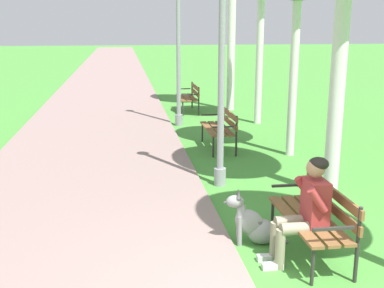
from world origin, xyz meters
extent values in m
cube|color=gray|center=(-2.30, 24.00, 0.02)|extent=(3.93, 60.00, 0.04)
cube|color=brown|center=(0.30, 1.24, 0.45)|extent=(0.14, 1.50, 0.04)
cube|color=brown|center=(0.47, 1.24, 0.45)|extent=(0.14, 1.50, 0.04)
cube|color=brown|center=(0.65, 1.24, 0.45)|extent=(0.14, 1.50, 0.04)
cube|color=brown|center=(0.75, 1.24, 0.59)|extent=(0.04, 1.50, 0.11)
cube|color=brown|center=(0.75, 1.24, 0.77)|extent=(0.04, 1.50, 0.11)
cylinder|color=#2D2B28|center=(0.27, 1.93, 0.23)|extent=(0.04, 0.04, 0.45)
cylinder|color=#2D2B28|center=(0.75, 1.93, 0.43)|extent=(0.04, 0.04, 0.85)
cube|color=#2D2B28|center=(0.47, 1.93, 0.63)|extent=(0.45, 0.04, 0.03)
cylinder|color=#2D2B28|center=(0.27, 0.55, 0.23)|extent=(0.04, 0.04, 0.45)
cylinder|color=#2D2B28|center=(0.75, 0.55, 0.43)|extent=(0.04, 0.04, 0.85)
cube|color=#2D2B28|center=(0.47, 0.55, 0.63)|extent=(0.45, 0.04, 0.03)
cube|color=brown|center=(0.21, 6.34, 0.45)|extent=(0.14, 1.50, 0.04)
cube|color=brown|center=(0.38, 6.34, 0.45)|extent=(0.14, 1.50, 0.04)
cube|color=brown|center=(0.56, 6.34, 0.45)|extent=(0.14, 1.50, 0.04)
cube|color=brown|center=(0.66, 6.34, 0.59)|extent=(0.04, 1.50, 0.11)
cube|color=brown|center=(0.66, 6.34, 0.77)|extent=(0.04, 1.50, 0.11)
cylinder|color=#2D2B28|center=(0.18, 7.03, 0.23)|extent=(0.04, 0.04, 0.45)
cylinder|color=#2D2B28|center=(0.66, 7.03, 0.43)|extent=(0.04, 0.04, 0.85)
cube|color=#2D2B28|center=(0.38, 7.03, 0.63)|extent=(0.45, 0.04, 0.03)
cylinder|color=#2D2B28|center=(0.18, 5.65, 0.23)|extent=(0.04, 0.04, 0.45)
cylinder|color=#2D2B28|center=(0.66, 5.65, 0.43)|extent=(0.04, 0.04, 0.85)
cube|color=#2D2B28|center=(0.38, 5.65, 0.63)|extent=(0.45, 0.04, 0.03)
cube|color=brown|center=(0.16, 10.99, 0.45)|extent=(0.14, 1.50, 0.04)
cube|color=brown|center=(0.33, 10.99, 0.45)|extent=(0.14, 1.50, 0.04)
cube|color=brown|center=(0.51, 10.99, 0.45)|extent=(0.14, 1.50, 0.04)
cube|color=brown|center=(0.61, 10.99, 0.59)|extent=(0.04, 1.50, 0.11)
cube|color=brown|center=(0.61, 10.99, 0.77)|extent=(0.04, 1.50, 0.11)
cylinder|color=#2D2B28|center=(0.13, 11.68, 0.23)|extent=(0.04, 0.04, 0.45)
cylinder|color=#2D2B28|center=(0.61, 11.68, 0.43)|extent=(0.04, 0.04, 0.85)
cube|color=#2D2B28|center=(0.33, 11.68, 0.63)|extent=(0.45, 0.04, 0.03)
cylinder|color=#2D2B28|center=(0.13, 10.30, 0.23)|extent=(0.04, 0.04, 0.45)
cylinder|color=#2D2B28|center=(0.61, 10.30, 0.43)|extent=(0.04, 0.04, 0.85)
cube|color=#2D2B28|center=(0.33, 10.30, 0.63)|extent=(0.45, 0.04, 0.03)
cylinder|color=gray|center=(0.26, 1.15, 0.47)|extent=(0.42, 0.14, 0.14)
cylinder|color=gray|center=(0.05, 1.15, 0.24)|extent=(0.11, 0.11, 0.47)
cube|color=silver|center=(-0.03, 1.15, 0.04)|extent=(0.24, 0.09, 0.07)
cylinder|color=gray|center=(0.26, 0.95, 0.47)|extent=(0.42, 0.14, 0.14)
cylinder|color=gray|center=(0.05, 0.95, 0.24)|extent=(0.11, 0.11, 0.47)
cube|color=silver|center=(-0.03, 0.95, 0.04)|extent=(0.24, 0.09, 0.07)
cube|color=maroon|center=(0.47, 1.05, 0.73)|extent=(0.22, 0.36, 0.52)
cylinder|color=maroon|center=(0.41, 1.25, 0.83)|extent=(0.25, 0.09, 0.30)
cylinder|color=maroon|center=(0.41, 0.85, 0.83)|extent=(0.25, 0.09, 0.30)
sphere|color=#A37556|center=(0.45, 1.05, 1.13)|extent=(0.21, 0.21, 0.21)
ellipsoid|color=black|center=(0.48, 1.05, 1.18)|extent=(0.22, 0.23, 0.14)
ellipsoid|color=gray|center=(0.03, 1.60, 0.16)|extent=(0.39, 0.32, 0.32)
ellipsoid|color=gray|center=(-0.12, 1.62, 0.29)|extent=(0.52, 0.28, 0.48)
ellipsoid|color=#595959|center=(-0.07, 1.61, 0.32)|extent=(0.37, 0.23, 0.27)
cylinder|color=gray|center=(-0.24, 1.69, 0.19)|extent=(0.06, 0.06, 0.38)
cylinder|color=gray|center=(-0.26, 1.58, 0.19)|extent=(0.06, 0.06, 0.38)
cylinder|color=gray|center=(-0.23, 1.63, 0.43)|extent=(0.13, 0.18, 0.19)
ellipsoid|color=gray|center=(-0.31, 1.64, 0.56)|extent=(0.24, 0.17, 0.16)
cone|color=#595959|center=(-0.41, 1.65, 0.55)|extent=(0.11, 0.10, 0.09)
cone|color=#595959|center=(-0.26, 1.68, 0.66)|extent=(0.06, 0.06, 0.09)
cone|color=#595959|center=(-0.27, 1.59, 0.66)|extent=(0.06, 0.06, 0.09)
cylinder|color=gray|center=(0.23, 1.58, 0.03)|extent=(0.28, 0.08, 0.04)
cylinder|color=gray|center=(-0.04, 3.88, 0.15)|extent=(0.20, 0.20, 0.30)
cylinder|color=gray|center=(-0.04, 3.88, 2.07)|extent=(0.11, 0.11, 4.13)
cylinder|color=gray|center=(-0.15, 8.93, 0.15)|extent=(0.20, 0.20, 0.30)
cylinder|color=gray|center=(-0.15, 8.93, 2.19)|extent=(0.11, 0.11, 4.39)
cylinder|color=silver|center=(1.62, 3.17, 1.83)|extent=(0.24, 0.24, 3.67)
cylinder|color=silver|center=(1.80, 5.60, 1.78)|extent=(0.17, 0.17, 3.57)
cylinder|color=silver|center=(2.04, 8.93, 1.88)|extent=(0.19, 0.19, 3.75)
cylinder|color=silver|center=(1.77, 11.16, 2.22)|extent=(0.24, 0.24, 4.44)
camera|label=1|loc=(-1.62, -3.78, 2.67)|focal=45.23mm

